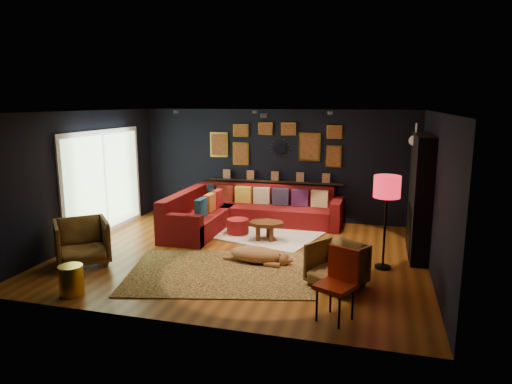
% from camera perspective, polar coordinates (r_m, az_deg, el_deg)
% --- Properties ---
extents(floor, '(6.50, 6.50, 0.00)m').
position_cam_1_polar(floor, '(8.49, -1.73, -7.81)').
color(floor, '#90501A').
rests_on(floor, ground).
extents(room_walls, '(6.50, 6.50, 6.50)m').
position_cam_1_polar(room_walls, '(8.12, -1.79, 2.89)').
color(room_walls, black).
rests_on(room_walls, ground).
extents(sectional, '(3.41, 2.69, 0.86)m').
position_cam_1_polar(sectional, '(10.24, -2.08, -2.61)').
color(sectional, maroon).
rests_on(sectional, ground).
extents(ledge, '(3.20, 0.12, 0.04)m').
position_cam_1_polar(ledge, '(10.78, 2.39, 1.34)').
color(ledge, black).
rests_on(ledge, room_walls).
extents(gallery_wall, '(3.15, 0.04, 1.02)m').
position_cam_1_polar(gallery_wall, '(10.70, 2.41, 6.06)').
color(gallery_wall, gold).
rests_on(gallery_wall, room_walls).
extents(sunburst_mirror, '(0.47, 0.16, 0.47)m').
position_cam_1_polar(sunburst_mirror, '(10.69, 3.00, 5.47)').
color(sunburst_mirror, silver).
rests_on(sunburst_mirror, room_walls).
extents(fireplace, '(0.31, 1.60, 2.20)m').
position_cam_1_polar(fireplace, '(8.78, 19.74, -0.92)').
color(fireplace, black).
rests_on(fireplace, ground).
extents(deer_head, '(0.50, 0.28, 0.45)m').
position_cam_1_polar(deer_head, '(9.14, 20.23, 6.04)').
color(deer_head, white).
rests_on(deer_head, fireplace).
extents(sliding_door, '(0.06, 2.80, 2.20)m').
position_cam_1_polar(sliding_door, '(10.11, -18.44, 1.14)').
color(sliding_door, white).
rests_on(sliding_door, ground).
extents(ceiling_spots, '(3.30, 2.50, 0.06)m').
position_cam_1_polar(ceiling_spots, '(8.80, -0.29, 9.86)').
color(ceiling_spots, black).
rests_on(ceiling_spots, room_walls).
extents(shag_rug, '(2.52, 2.10, 0.03)m').
position_cam_1_polar(shag_rug, '(9.66, 0.94, -5.34)').
color(shag_rug, white).
rests_on(shag_rug, ground).
extents(leopard_rug, '(3.37, 2.75, 0.02)m').
position_cam_1_polar(leopard_rug, '(7.66, -4.54, -9.93)').
color(leopard_rug, tan).
rests_on(leopard_rug, ground).
extents(coffee_table, '(0.79, 0.63, 0.37)m').
position_cam_1_polar(coffee_table, '(9.20, 1.29, -4.20)').
color(coffee_table, '#593113').
rests_on(coffee_table, shag_rug).
extents(pouf, '(0.47, 0.47, 0.31)m').
position_cam_1_polar(pouf, '(9.68, -2.29, -4.29)').
color(pouf, maroon).
rests_on(pouf, shag_rug).
extents(armchair_left, '(1.16, 1.15, 0.87)m').
position_cam_1_polar(armchair_left, '(8.43, -20.94, -5.61)').
color(armchair_left, '#AF7B37').
rests_on(armchair_left, ground).
extents(armchair_right, '(0.98, 0.97, 0.75)m').
position_cam_1_polar(armchair_right, '(7.08, 10.08, -8.73)').
color(armchair_right, '#AF7B37').
rests_on(armchair_right, ground).
extents(gold_stool, '(0.35, 0.35, 0.44)m').
position_cam_1_polar(gold_stool, '(7.27, -22.11, -10.17)').
color(gold_stool, gold).
rests_on(gold_stool, ground).
extents(orange_chair, '(0.59, 0.59, 0.93)m').
position_cam_1_polar(orange_chair, '(6.03, 10.32, -10.54)').
color(orange_chair, black).
rests_on(orange_chair, ground).
extents(floor_lamp, '(0.44, 0.44, 1.59)m').
position_cam_1_polar(floor_lamp, '(7.76, 16.04, 0.12)').
color(floor_lamp, black).
rests_on(floor_lamp, ground).
extents(dog, '(1.28, 0.67, 0.40)m').
position_cam_1_polar(dog, '(7.99, -0.03, -7.43)').
color(dog, '#C07E4E').
rests_on(dog, leopard_rug).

